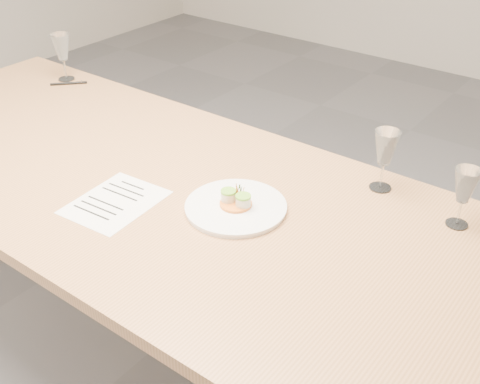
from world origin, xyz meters
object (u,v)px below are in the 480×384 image
Objects in this scene: wine_glass_0 at (62,48)px; wine_glass_1 at (386,149)px; ballpoint_pen at (69,83)px; wine_glass_2 at (465,187)px; recipe_sheet at (115,202)px; dining_table at (144,194)px; dinner_plate at (236,206)px.

wine_glass_0 is 1.04× the size of wine_glass_1.
ballpoint_pen is 1.69m from wine_glass_2.
wine_glass_0 reaches higher than wine_glass_2.
wine_glass_1 is at bearing 168.97° from wine_glass_2.
wine_glass_1 is at bearing 38.67° from recipe_sheet.
wine_glass_0 is at bearing 178.20° from wine_glass_2.
wine_glass_1 reaches higher than dining_table.
recipe_sheet is 1.66× the size of wine_glass_2.
wine_glass_0 is (-0.90, 0.55, 0.14)m from recipe_sheet.
ballpoint_pen is at bearing 144.17° from recipe_sheet.
wine_glass_1 is at bearing 31.42° from dining_table.
ballpoint_pen reaches higher than recipe_sheet.
wine_glass_0 is at bearing 155.27° from dining_table.
wine_glass_1 is at bearing -0.18° from wine_glass_0.
recipe_sheet is 0.99m from ballpoint_pen.
wine_glass_1 reaches higher than recipe_sheet.
dinner_plate is 1.48× the size of wine_glass_0.
ballpoint_pen is (-0.85, 0.52, 0.00)m from recipe_sheet.
wine_glass_0 is 1.49m from wine_glass_1.
wine_glass_0 is at bearing 102.69° from ballpoint_pen.
ballpoint_pen is 0.60× the size of wine_glass_0.
dinner_plate is (0.36, 0.03, 0.08)m from dining_table.
ballpoint_pen is 1.44m from wine_glass_1.
dining_table is 0.88m from ballpoint_pen.
wine_glass_0 is 1.75m from wine_glass_2.
recipe_sheet is 1.47× the size of wine_glass_0.
dinner_plate is 2.49× the size of ballpoint_pen.
wine_glass_2 reaches higher than ballpoint_pen.
recipe_sheet is 1.07m from wine_glass_0.
dinner_plate is 1.20m from ballpoint_pen.
recipe_sheet is 1.52× the size of wine_glass_1.
wine_glass_1 is (1.43, 0.03, 0.13)m from ballpoint_pen.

